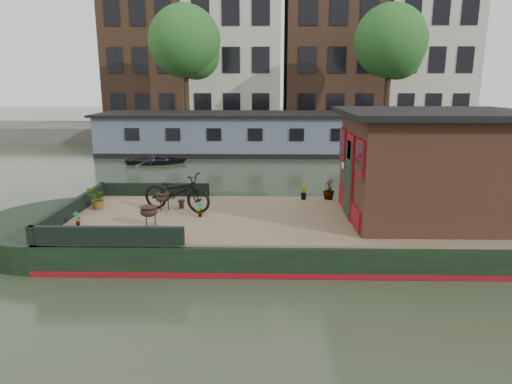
{
  "coord_description": "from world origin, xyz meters",
  "views": [
    {
      "loc": [
        -1.44,
        -10.08,
        3.66
      ],
      "look_at": [
        -1.69,
        0.5,
        1.11
      ],
      "focal_mm": 32.0,
      "sensor_mm": 36.0,
      "label": 1
    }
  ],
  "objects_px": {
    "bicycle": "(177,192)",
    "potted_plant_a": "(200,209)",
    "brazier_front": "(149,216)",
    "dinghy": "(157,157)",
    "brazier_rear": "(163,202)",
    "cabin": "(430,165)"
  },
  "relations": [
    {
      "from": "bicycle",
      "to": "potted_plant_a",
      "type": "xyz_separation_m",
      "value": [
        0.62,
        -0.51,
        -0.28
      ]
    },
    {
      "from": "brazier_front",
      "to": "dinghy",
      "type": "bearing_deg",
      "value": 102.7
    },
    {
      "from": "brazier_front",
      "to": "dinghy",
      "type": "distance_m",
      "value": 11.68
    },
    {
      "from": "cabin",
      "to": "bicycle",
      "type": "distance_m",
      "value": 5.84
    },
    {
      "from": "cabin",
      "to": "bicycle",
      "type": "relative_size",
      "value": 2.29
    },
    {
      "from": "cabin",
      "to": "bicycle",
      "type": "bearing_deg",
      "value": 175.56
    },
    {
      "from": "brazier_front",
      "to": "dinghy",
      "type": "xyz_separation_m",
      "value": [
        -2.57,
        11.38,
        -0.58
      ]
    },
    {
      "from": "brazier_front",
      "to": "brazier_rear",
      "type": "distance_m",
      "value": 1.24
    },
    {
      "from": "cabin",
      "to": "brazier_front",
      "type": "height_order",
      "value": "cabin"
    },
    {
      "from": "cabin",
      "to": "brazier_front",
      "type": "bearing_deg",
      "value": -173.09
    },
    {
      "from": "potted_plant_a",
      "to": "cabin",
      "type": "bearing_deg",
      "value": 0.71
    },
    {
      "from": "brazier_front",
      "to": "brazier_rear",
      "type": "xyz_separation_m",
      "value": [
        0.03,
        1.24,
        -0.0
      ]
    },
    {
      "from": "bicycle",
      "to": "brazier_front",
      "type": "xyz_separation_m",
      "value": [
        -0.38,
        -1.19,
        -0.25
      ]
    },
    {
      "from": "potted_plant_a",
      "to": "brazier_rear",
      "type": "height_order",
      "value": "brazier_rear"
    },
    {
      "from": "cabin",
      "to": "potted_plant_a",
      "type": "height_order",
      "value": "cabin"
    },
    {
      "from": "bicycle",
      "to": "potted_plant_a",
      "type": "relative_size",
      "value": 4.95
    },
    {
      "from": "brazier_rear",
      "to": "dinghy",
      "type": "relative_size",
      "value": 0.15
    },
    {
      "from": "potted_plant_a",
      "to": "brazier_rear",
      "type": "bearing_deg",
      "value": 149.91
    },
    {
      "from": "bicycle",
      "to": "dinghy",
      "type": "bearing_deg",
      "value": 34.49
    },
    {
      "from": "bicycle",
      "to": "potted_plant_a",
      "type": "height_order",
      "value": "bicycle"
    },
    {
      "from": "bicycle",
      "to": "dinghy",
      "type": "height_order",
      "value": "bicycle"
    },
    {
      "from": "brazier_front",
      "to": "bicycle",
      "type": "bearing_deg",
      "value": 72.46
    }
  ]
}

